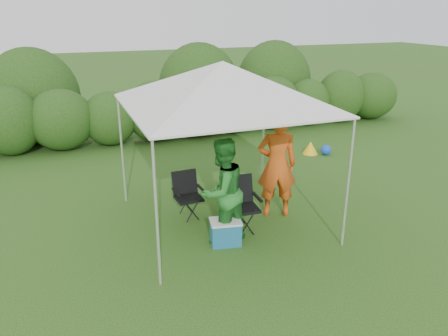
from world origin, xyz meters
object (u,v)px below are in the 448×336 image
object	(u,v)px
canopy	(223,84)
chair_left	(187,191)
woman	(222,192)
cooler	(226,232)
chair_right	(241,200)
man	(277,165)

from	to	relation	value
canopy	chair_left	size ratio (longest dim) A/B	3.70
woman	cooler	xyz separation A→B (m)	(0.02, -0.12, -0.67)
chair_right	cooler	bearing A→B (deg)	-133.72
canopy	man	world-z (taller)	canopy
canopy	chair_left	xyz separation A→B (m)	(-0.53, 0.45, -1.99)
chair_left	cooler	xyz separation A→B (m)	(0.28, -1.23, -0.26)
canopy	woman	world-z (taller)	canopy
chair_right	man	distance (m)	0.97
woman	cooler	bearing A→B (deg)	74.62
chair_left	woman	world-z (taller)	woman
chair_left	canopy	bearing A→B (deg)	-43.33
cooler	man	bearing A→B (deg)	39.64
chair_right	cooler	xyz separation A→B (m)	(-0.44, -0.42, -0.32)
man	canopy	bearing A→B (deg)	11.94
chair_left	man	bearing A→B (deg)	-22.73
chair_right	woman	bearing A→B (deg)	-143.82
chair_right	chair_left	world-z (taller)	chair_right
chair_left	chair_right	bearing A→B (deg)	-51.57
chair_right	woman	size ratio (longest dim) A/B	0.53
man	cooler	bearing A→B (deg)	46.32
chair_right	canopy	bearing A→B (deg)	120.31
chair_left	cooler	bearing A→B (deg)	-80.20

